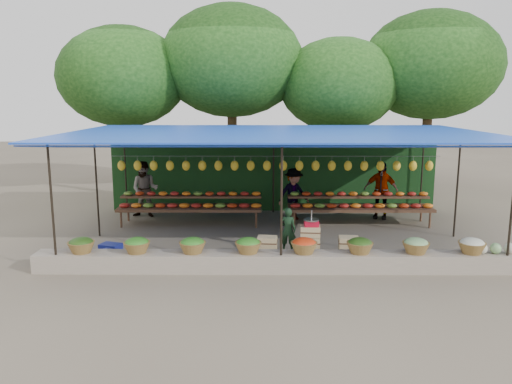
{
  "coord_description": "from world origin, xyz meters",
  "views": [
    {
      "loc": [
        -0.47,
        -13.06,
        3.68
      ],
      "look_at": [
        -0.55,
        0.2,
        1.18
      ],
      "focal_mm": 35.0,
      "sensor_mm": 36.0,
      "label": 1
    }
  ],
  "objects_px": {
    "crate_counter": "(309,245)",
    "blue_crate_back": "(111,250)",
    "vendor_seated": "(288,230)",
    "blue_crate_front": "(110,258)",
    "weighing_scale": "(311,222)"
  },
  "relations": [
    {
      "from": "blue_crate_front",
      "to": "blue_crate_back",
      "type": "relative_size",
      "value": 1.1
    },
    {
      "from": "crate_counter",
      "to": "vendor_seated",
      "type": "relative_size",
      "value": 2.17
    },
    {
      "from": "vendor_seated",
      "to": "blue_crate_front",
      "type": "bearing_deg",
      "value": 21.62
    },
    {
      "from": "blue_crate_front",
      "to": "blue_crate_back",
      "type": "xyz_separation_m",
      "value": [
        -0.18,
        0.66,
        -0.01
      ]
    },
    {
      "from": "weighing_scale",
      "to": "vendor_seated",
      "type": "bearing_deg",
      "value": 136.76
    },
    {
      "from": "weighing_scale",
      "to": "blue_crate_back",
      "type": "height_order",
      "value": "weighing_scale"
    },
    {
      "from": "crate_counter",
      "to": "blue_crate_back",
      "type": "distance_m",
      "value": 4.69
    },
    {
      "from": "crate_counter",
      "to": "vendor_seated",
      "type": "bearing_deg",
      "value": 133.91
    },
    {
      "from": "crate_counter",
      "to": "vendor_seated",
      "type": "height_order",
      "value": "vendor_seated"
    },
    {
      "from": "blue_crate_front",
      "to": "vendor_seated",
      "type": "bearing_deg",
      "value": 37.23
    },
    {
      "from": "crate_counter",
      "to": "weighing_scale",
      "type": "height_order",
      "value": "weighing_scale"
    },
    {
      "from": "weighing_scale",
      "to": "blue_crate_front",
      "type": "relative_size",
      "value": 0.72
    },
    {
      "from": "blue_crate_back",
      "to": "vendor_seated",
      "type": "bearing_deg",
      "value": 22.95
    },
    {
      "from": "crate_counter",
      "to": "weighing_scale",
      "type": "relative_size",
      "value": 6.36
    },
    {
      "from": "vendor_seated",
      "to": "blue_crate_front",
      "type": "relative_size",
      "value": 2.11
    }
  ]
}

